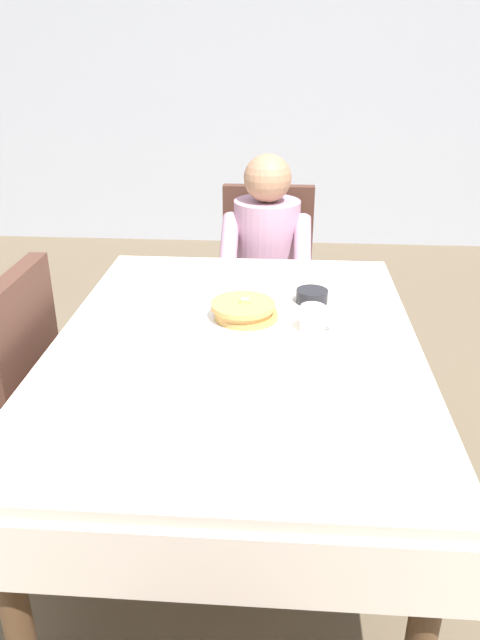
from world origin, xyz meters
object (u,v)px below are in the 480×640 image
(diner_person, at_px, (266,255))
(fork_left_of_plate, at_px, (186,322))
(breakfast_stack, at_px, (244,310))
(bowl_butter, at_px, (312,296))
(cup_coffee, at_px, (313,319))
(dining_table_main, at_px, (236,366))
(chair_diner, at_px, (267,271))
(spoon_near_edge, at_px, (231,368))
(plate_breakfast, at_px, (245,320))
(knife_right_of_plate, at_px, (304,326))
(chair_left_side, at_px, (0,390))
(syrup_pitcher, at_px, (178,300))

(diner_person, bearing_deg, fork_left_of_plate, 75.64)
(breakfast_stack, xyz_separation_m, bowl_butter, (0.22, 0.18, -0.02))
(cup_coffee, bearing_deg, diner_person, 100.52)
(dining_table_main, relative_size, chair_diner, 1.64)
(spoon_near_edge, bearing_deg, dining_table_main, 92.31)
(plate_breakfast, distance_m, bowl_butter, 0.28)
(breakfast_stack, bearing_deg, knife_right_of_plate, -5.06)
(chair_left_side, bearing_deg, dining_table_main, -90.00)
(cup_coffee, bearing_deg, bowl_butter, 88.60)
(fork_left_of_plate, relative_size, knife_right_of_plate, 0.90)
(breakfast_stack, bearing_deg, bowl_butter, 39.51)
(breakfast_stack, bearing_deg, diner_person, 87.19)
(knife_right_of_plate, bearing_deg, plate_breakfast, 82.64)
(diner_person, bearing_deg, syrup_pitcher, 71.45)
(breakfast_stack, bearing_deg, fork_left_of_plate, -174.82)
(fork_left_of_plate, bearing_deg, breakfast_stack, -89.89)
(dining_table_main, relative_size, knife_right_of_plate, 7.62)
(chair_diner, xyz_separation_m, breakfast_stack, (-0.04, -1.04, 0.25))
(cup_coffee, bearing_deg, chair_diner, 99.04)
(dining_table_main, bearing_deg, syrup_pitcher, 134.57)
(chair_left_side, relative_size, plate_breakfast, 3.32)
(diner_person, xyz_separation_m, fork_left_of_plate, (-0.23, -0.90, 0.07))
(syrup_pitcher, height_order, fork_left_of_plate, syrup_pitcher)
(fork_left_of_plate, bearing_deg, chair_left_side, 95.40)
(spoon_near_edge, bearing_deg, fork_left_of_plate, 123.11)
(cup_coffee, height_order, knife_right_of_plate, cup_coffee)
(plate_breakfast, height_order, fork_left_of_plate, plate_breakfast)
(cup_coffee, relative_size, knife_right_of_plate, 0.57)
(knife_right_of_plate, bearing_deg, dining_table_main, 116.57)
(plate_breakfast, bearing_deg, dining_table_main, -98.40)
(chair_left_side, distance_m, spoon_near_edge, 0.82)
(diner_person, relative_size, plate_breakfast, 4.00)
(fork_left_of_plate, bearing_deg, bowl_butter, -69.04)
(fork_left_of_plate, bearing_deg, spoon_near_edge, -154.15)
(diner_person, xyz_separation_m, cup_coffee, (0.17, -0.93, 0.11))
(syrup_pitcher, xyz_separation_m, knife_right_of_plate, (0.42, -0.10, -0.04))
(bowl_butter, relative_size, syrup_pitcher, 1.37)
(fork_left_of_plate, distance_m, knife_right_of_plate, 0.38)
(dining_table_main, distance_m, plate_breakfast, 0.16)
(diner_person, bearing_deg, breakfast_stack, 87.19)
(chair_left_side, distance_m, knife_right_of_plate, 1.01)
(spoon_near_edge, bearing_deg, syrup_pitcher, 120.60)
(breakfast_stack, relative_size, knife_right_of_plate, 1.08)
(plate_breakfast, xyz_separation_m, syrup_pitcher, (-0.23, 0.08, 0.03))
(dining_table_main, xyz_separation_m, chair_diner, (0.06, 1.17, -0.12))
(spoon_near_edge, bearing_deg, diner_person, 89.29)
(chair_left_side, relative_size, bowl_butter, 8.45)
(chair_diner, height_order, bowl_butter, chair_diner)
(spoon_near_edge, bearing_deg, knife_right_of_plate, 55.98)
(cup_coffee, height_order, fork_left_of_plate, cup_coffee)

